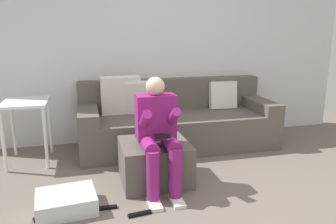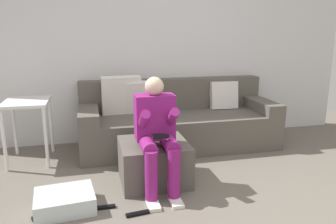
{
  "view_description": "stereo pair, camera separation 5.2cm",
  "coord_description": "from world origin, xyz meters",
  "px_view_note": "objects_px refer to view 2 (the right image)",
  "views": [
    {
      "loc": [
        -1.02,
        -1.91,
        1.41
      ],
      "look_at": [
        -0.17,
        1.45,
        0.57
      ],
      "focal_mm": 35.18,
      "sensor_mm": 36.0,
      "label": 1
    },
    {
      "loc": [
        -0.97,
        -1.93,
        1.41
      ],
      "look_at": [
        -0.17,
        1.45,
        0.57
      ],
      "focal_mm": 35.18,
      "sensor_mm": 36.0,
      "label": 2
    }
  ],
  "objects_px": {
    "couch_sectional": "(176,122)",
    "person_seated": "(157,131)",
    "side_table": "(27,111)",
    "remote_by_storage_bin": "(106,207)",
    "remote_under_side_table": "(43,216)",
    "remote_near_ottoman": "(138,214)",
    "storage_bin": "(65,201)",
    "ottoman": "(154,162)"
  },
  "relations": [
    {
      "from": "couch_sectional",
      "to": "storage_bin",
      "type": "bearing_deg",
      "value": -134.22
    },
    {
      "from": "person_seated",
      "to": "remote_under_side_table",
      "type": "distance_m",
      "value": 1.14
    },
    {
      "from": "couch_sectional",
      "to": "storage_bin",
      "type": "relative_size",
      "value": 5.17
    },
    {
      "from": "couch_sectional",
      "to": "remote_near_ottoman",
      "type": "height_order",
      "value": "couch_sectional"
    },
    {
      "from": "remote_by_storage_bin",
      "to": "storage_bin",
      "type": "bearing_deg",
      "value": 168.58
    },
    {
      "from": "remote_by_storage_bin",
      "to": "remote_under_side_table",
      "type": "height_order",
      "value": "same"
    },
    {
      "from": "person_seated",
      "to": "remote_near_ottoman",
      "type": "xyz_separation_m",
      "value": [
        -0.24,
        -0.4,
        -0.55
      ]
    },
    {
      "from": "ottoman",
      "to": "storage_bin",
      "type": "xyz_separation_m",
      "value": [
        -0.81,
        -0.36,
        -0.13
      ]
    },
    {
      "from": "person_seated",
      "to": "storage_bin",
      "type": "distance_m",
      "value": 0.96
    },
    {
      "from": "couch_sectional",
      "to": "person_seated",
      "type": "height_order",
      "value": "person_seated"
    },
    {
      "from": "side_table",
      "to": "remote_by_storage_bin",
      "type": "height_order",
      "value": "side_table"
    },
    {
      "from": "remote_near_ottoman",
      "to": "remote_by_storage_bin",
      "type": "bearing_deg",
      "value": 138.32
    },
    {
      "from": "ottoman",
      "to": "remote_near_ottoman",
      "type": "distance_m",
      "value": 0.66
    },
    {
      "from": "ottoman",
      "to": "remote_under_side_table",
      "type": "height_order",
      "value": "ottoman"
    },
    {
      "from": "couch_sectional",
      "to": "person_seated",
      "type": "bearing_deg",
      "value": -112.84
    },
    {
      "from": "storage_bin",
      "to": "remote_under_side_table",
      "type": "height_order",
      "value": "storage_bin"
    },
    {
      "from": "storage_bin",
      "to": "remote_near_ottoman",
      "type": "xyz_separation_m",
      "value": [
        0.56,
        -0.23,
        -0.06
      ]
    },
    {
      "from": "storage_bin",
      "to": "remote_near_ottoman",
      "type": "relative_size",
      "value": 2.45
    },
    {
      "from": "storage_bin",
      "to": "remote_under_side_table",
      "type": "bearing_deg",
      "value": -150.84
    },
    {
      "from": "storage_bin",
      "to": "remote_under_side_table",
      "type": "relative_size",
      "value": 2.68
    },
    {
      "from": "couch_sectional",
      "to": "person_seated",
      "type": "distance_m",
      "value": 1.28
    },
    {
      "from": "ottoman",
      "to": "person_seated",
      "type": "height_order",
      "value": "person_seated"
    },
    {
      "from": "couch_sectional",
      "to": "side_table",
      "type": "relative_size",
      "value": 3.49
    },
    {
      "from": "couch_sectional",
      "to": "remote_by_storage_bin",
      "type": "bearing_deg",
      "value": -124.81
    },
    {
      "from": "side_table",
      "to": "remote_near_ottoman",
      "type": "xyz_separation_m",
      "value": [
        1.0,
        -1.42,
        -0.56
      ]
    },
    {
      "from": "remote_near_ottoman",
      "to": "side_table",
      "type": "bearing_deg",
      "value": 117.08
    },
    {
      "from": "remote_near_ottoman",
      "to": "person_seated",
      "type": "bearing_deg",
      "value": 50.69
    },
    {
      "from": "remote_under_side_table",
      "to": "ottoman",
      "type": "bearing_deg",
      "value": 2.42
    },
    {
      "from": "remote_near_ottoman",
      "to": "remote_under_side_table",
      "type": "xyz_separation_m",
      "value": [
        -0.72,
        0.14,
        0.0
      ]
    },
    {
      "from": "storage_bin",
      "to": "ottoman",
      "type": "bearing_deg",
      "value": 23.66
    },
    {
      "from": "couch_sectional",
      "to": "remote_by_storage_bin",
      "type": "xyz_separation_m",
      "value": [
        -0.97,
        -1.4,
        -0.3
      ]
    },
    {
      "from": "person_seated",
      "to": "remote_under_side_table",
      "type": "relative_size",
      "value": 5.92
    },
    {
      "from": "couch_sectional",
      "to": "side_table",
      "type": "height_order",
      "value": "couch_sectional"
    },
    {
      "from": "person_seated",
      "to": "remote_under_side_table",
      "type": "bearing_deg",
      "value": -164.81
    },
    {
      "from": "couch_sectional",
      "to": "remote_near_ottoman",
      "type": "relative_size",
      "value": 12.67
    },
    {
      "from": "couch_sectional",
      "to": "side_table",
      "type": "distance_m",
      "value": 1.75
    },
    {
      "from": "couch_sectional",
      "to": "person_seated",
      "type": "relative_size",
      "value": 2.34
    },
    {
      "from": "couch_sectional",
      "to": "storage_bin",
      "type": "xyz_separation_m",
      "value": [
        -1.3,
        -1.33,
        -0.24
      ]
    },
    {
      "from": "storage_bin",
      "to": "remote_near_ottoman",
      "type": "height_order",
      "value": "storage_bin"
    },
    {
      "from": "person_seated",
      "to": "remote_near_ottoman",
      "type": "relative_size",
      "value": 5.4
    },
    {
      "from": "couch_sectional",
      "to": "ottoman",
      "type": "bearing_deg",
      "value": -116.38
    },
    {
      "from": "ottoman",
      "to": "side_table",
      "type": "distance_m",
      "value": 1.55
    }
  ]
}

